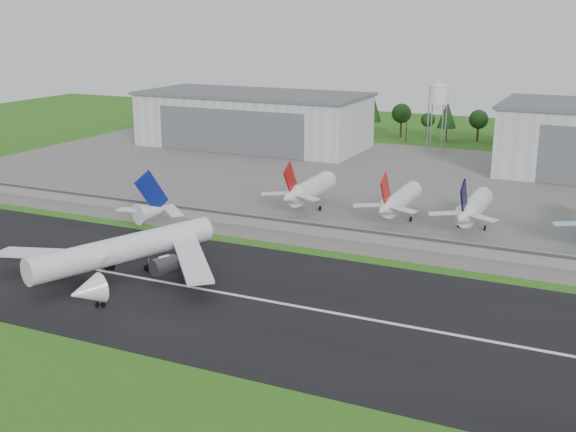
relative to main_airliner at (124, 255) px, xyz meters
The scene contains 14 objects.
ground 32.10m from the main_airliner, 17.61° to the right, with size 600.00×600.00×0.00m, color #225A15.
runway 30.62m from the main_airliner, ahead, with size 320.00×60.00×0.10m, color black.
runway_centerline 30.61m from the main_airliner, ahead, with size 220.00×1.00×0.02m, color white.
apron 114.57m from the main_airliner, 74.69° to the left, with size 320.00×150.00×0.10m, color slate.
blast_fence 54.63m from the main_airliner, 56.33° to the left, with size 240.00×0.61×3.50m.
hangar_west 163.24m from the main_airliner, 107.77° to the left, with size 97.00×44.00×23.20m.
water_tower 178.30m from the main_airliner, 81.81° to the left, with size 8.40×8.40×29.40m.
utility_poles 192.85m from the main_airliner, 80.98° to the left, with size 230.00×3.00×12.00m, color black, non-canonical shape.
treeline 207.68m from the main_airliner, 81.63° to the left, with size 320.00×16.00×22.00m, color black, non-canonical shape.
main_airliner is the anchor object (origin of this frame).
ground_vehicle 24.41m from the main_airliner, behind, with size 1.94×4.20×1.17m, color #B8ED1B.
parked_jet_red_a 68.49m from the main_airliner, 78.02° to the left, with size 7.36×31.29×16.77m.
parked_jet_red_b 78.68m from the main_airliner, 58.30° to the left, with size 7.36×31.29×16.45m.
parked_jet_navy 90.91m from the main_airliner, 47.44° to the left, with size 7.36×31.29×16.60m.
Camera 1 is at (64.96, -109.81, 55.41)m, focal length 45.00 mm.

